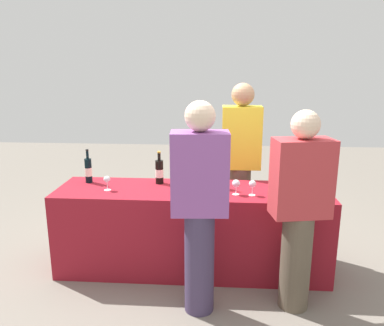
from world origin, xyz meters
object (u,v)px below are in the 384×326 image
at_px(wine_glass_1, 178,183).
at_px(wine_glass_0, 107,180).
at_px(wine_bottle_4, 216,176).
at_px(guest_0, 200,204).
at_px(wine_bottle_0, 88,170).
at_px(guest_1, 300,207).
at_px(wine_bottle_3, 204,173).
at_px(wine_bottle_1, 159,172).
at_px(wine_glass_2, 236,184).
at_px(server_pouring, 241,159).
at_px(wine_glass_3, 253,185).
at_px(wine_bottle_2, 189,174).
at_px(wine_bottle_5, 291,177).
at_px(wine_glass_4, 277,186).

bearing_deg(wine_glass_1, wine_glass_0, 178.31).
height_order(wine_bottle_4, wine_glass_0, wine_bottle_4).
bearing_deg(wine_bottle_4, guest_0, -99.28).
distance_m(wine_bottle_0, guest_1, 2.01).
height_order(wine_bottle_0, wine_glass_0, wine_bottle_0).
bearing_deg(wine_bottle_3, wine_glass_0, -166.67).
bearing_deg(wine_bottle_1, wine_bottle_0, -178.58).
bearing_deg(wine_glass_2, server_pouring, 83.59).
xyz_separation_m(wine_bottle_3, wine_glass_3, (0.43, -0.26, -0.02)).
distance_m(wine_bottle_3, guest_0, 0.77).
relative_size(wine_bottle_3, server_pouring, 0.19).
distance_m(wine_bottle_3, wine_glass_1, 0.32).
relative_size(wine_bottle_2, wine_glass_0, 2.43).
height_order(wine_bottle_5, wine_glass_2, wine_bottle_5).
distance_m(wine_bottle_5, wine_glass_0, 1.70).
bearing_deg(wine_bottle_4, wine_glass_3, -32.64).
bearing_deg(wine_glass_2, wine_glass_0, 178.02).
distance_m(wine_bottle_4, server_pouring, 0.56).
xyz_separation_m(wine_glass_2, wine_glass_4, (0.35, -0.05, 0.00)).
relative_size(wine_glass_0, server_pouring, 0.08).
xyz_separation_m(wine_bottle_3, wine_glass_4, (0.64, -0.30, -0.02)).
relative_size(wine_bottle_4, wine_glass_4, 2.22).
bearing_deg(wine_bottle_2, wine_glass_0, -166.42).
relative_size(wine_glass_4, guest_0, 0.08).
relative_size(wine_bottle_2, guest_0, 0.20).
relative_size(wine_glass_3, guest_1, 0.09).
bearing_deg(guest_0, wine_glass_1, 108.35).
distance_m(wine_bottle_1, wine_bottle_4, 0.55).
relative_size(wine_glass_0, wine_glass_4, 0.97).
xyz_separation_m(wine_bottle_0, wine_glass_3, (1.56, -0.28, -0.02)).
height_order(server_pouring, guest_0, server_pouring).
bearing_deg(wine_bottle_4, wine_bottle_0, 176.46).
xyz_separation_m(wine_bottle_4, guest_0, (-0.12, -0.72, -0.01)).
bearing_deg(wine_bottle_2, wine_glass_4, -19.15).
distance_m(wine_glass_1, server_pouring, 0.90).
xyz_separation_m(wine_bottle_1, wine_glass_4, (1.07, -0.34, -0.02)).
bearing_deg(guest_0, wine_bottle_0, 141.27).
bearing_deg(wine_glass_1, wine_bottle_5, 11.03).
xyz_separation_m(wine_glass_0, wine_glass_1, (0.66, -0.02, -0.01)).
xyz_separation_m(wine_glass_0, server_pouring, (1.25, 0.66, 0.06)).
bearing_deg(wine_glass_0, wine_glass_1, -1.69).
xyz_separation_m(wine_glass_3, guest_1, (0.32, -0.42, -0.04)).
distance_m(wine_glass_0, guest_1, 1.70).
distance_m(wine_bottle_2, server_pouring, 0.70).
xyz_separation_m(wine_bottle_3, guest_1, (0.76, -0.68, -0.07)).
bearing_deg(wine_glass_3, guest_1, -52.26).
bearing_deg(wine_bottle_0, wine_glass_1, -15.43).
bearing_deg(wine_bottle_4, wine_glass_1, -152.71).
distance_m(wine_bottle_1, guest_1, 1.39).
bearing_deg(wine_bottle_5, wine_glass_3, -148.24).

